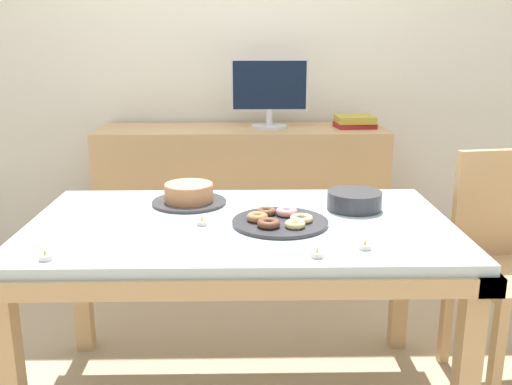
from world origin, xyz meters
TOP-DOWN VIEW (x-y plane):
  - wall_back at (0.00, 1.49)m, footprint 8.00×0.10m
  - dining_table at (0.00, 0.00)m, footprint 1.55×0.91m
  - chair at (1.09, 0.16)m, footprint 0.47×0.47m
  - sideboard at (0.00, 1.19)m, footprint 1.59×0.44m
  - computer_monitor at (0.15, 1.19)m, footprint 0.42×0.20m
  - book_stack at (0.63, 1.19)m, footprint 0.23×0.19m
  - cake_chocolate_round at (-0.21, 0.23)m, footprint 0.30×0.30m
  - pastry_platter at (0.14, -0.04)m, footprint 0.34×0.34m
  - plate_stack at (0.44, 0.14)m, footprint 0.21×0.21m
  - tealight_centre at (-0.13, -0.04)m, footprint 0.04×0.04m
  - tealight_near_front at (0.39, -0.29)m, footprint 0.04×0.04m
  - tealight_near_cakes at (0.23, -0.36)m, footprint 0.04×0.04m
  - tealight_right_edge at (-0.58, -0.37)m, footprint 0.04×0.04m

SIDE VIEW (x-z plane):
  - sideboard at x=0.00m, z-range 0.00..0.89m
  - chair at x=1.09m, z-range 0.05..0.99m
  - dining_table at x=0.00m, z-range 0.28..1.01m
  - tealight_centre at x=-0.13m, z-range 0.72..0.76m
  - tealight_near_front at x=0.39m, z-range 0.72..0.76m
  - tealight_near_cakes at x=0.23m, z-range 0.72..0.76m
  - tealight_right_edge at x=-0.58m, z-range 0.72..0.76m
  - pastry_platter at x=0.14m, z-range 0.73..0.77m
  - plate_stack at x=0.44m, z-range 0.73..0.80m
  - cake_chocolate_round at x=-0.21m, z-range 0.73..0.81m
  - book_stack at x=0.63m, z-range 0.89..0.96m
  - computer_monitor at x=0.15m, z-range 0.89..1.27m
  - wall_back at x=0.00m, z-range 0.00..2.60m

